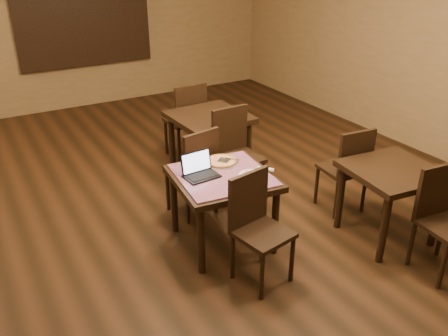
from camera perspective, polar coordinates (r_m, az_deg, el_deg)
ground at (r=4.85m, az=-4.36°, el=-9.35°), size 10.00×10.00×0.00m
wall_back at (r=8.85m, az=-19.77°, el=16.03°), size 8.00×0.02×3.00m
mural at (r=8.92m, az=-16.52°, el=16.85°), size 2.34×0.05×1.64m
tiled_table at (r=4.57m, az=-0.16°, el=-1.91°), size 1.01×1.01×0.76m
chair_main_near at (r=4.16m, az=3.90°, el=-6.48°), size 0.51×0.51×1.01m
chair_main_far at (r=5.10m, az=-3.44°, el=0.06°), size 0.52×0.52×1.02m
laptop at (r=4.50m, az=-3.02°, el=-0.19°), size 0.33×0.27×0.22m
plate at (r=4.49m, az=3.42°, el=-0.92°), size 0.26×0.26×0.01m
pizza_slice at (r=4.48m, az=3.42°, el=-0.75°), size 0.24×0.24×0.02m
pizza_pan at (r=4.77m, az=-0.36°, el=0.72°), size 0.36×0.36×0.01m
pizza_whole at (r=4.76m, az=-0.36°, el=0.87°), size 0.31×0.31×0.02m
spatula at (r=4.75m, az=-0.03°, el=0.94°), size 0.25×0.28×0.01m
napkin_roll at (r=4.61m, az=5.02°, el=-0.10°), size 0.13×0.15×0.04m
other_table_a at (r=5.95m, az=-1.79°, el=5.16°), size 0.92×0.92×0.83m
other_table_a_chair_near at (r=5.47m, az=1.33°, el=2.33°), size 0.48×0.48×1.08m
other_table_a_chair_far at (r=6.50m, az=-4.41°, el=6.15°), size 0.48×0.48×1.08m
other_table_c at (r=4.95m, az=19.50°, el=-1.42°), size 0.91×0.91×0.78m
other_table_c_chair_near at (r=4.70m, az=24.71°, el=-5.03°), size 0.48×0.48×1.00m
other_table_c_chair_far at (r=5.33m, az=14.69°, el=0.27°), size 0.48×0.48×1.00m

